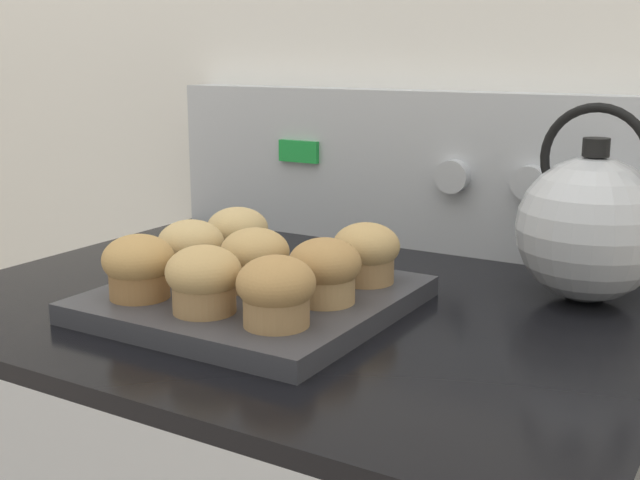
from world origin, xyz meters
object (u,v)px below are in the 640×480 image
Objects in this scene: muffin_pan at (255,299)px; muffin_r1_c2 at (325,270)px; muffin_r0_c2 at (276,291)px; tea_kettle at (591,226)px; muffin_r2_c2 at (366,253)px; muffin_r0_c1 at (204,279)px; muffin_r1_c1 at (255,259)px; muffin_r1_c0 at (191,249)px; muffin_r2_c0 at (238,234)px; muffin_r0_c0 at (139,266)px.

muffin_r1_c2 is at bearing 0.13° from muffin_pan.
tea_kettle is at bearing 54.76° from muffin_r0_c2.
muffin_pan is 4.01× the size of muffin_r2_c2.
muffin_r0_c1 is at bearing -177.66° from muffin_r0_c2.
muffin_r0_c1 is at bearing -134.10° from tea_kettle.
muffin_r0_c1 and muffin_r1_c1 have the same top height.
muffin_r1_c0 is at bearing 153.89° from muffin_r0_c2.
muffin_r1_c1 and muffin_r2_c0 have the same top height.
muffin_r1_c2 is (0.09, -0.00, 0.00)m from muffin_r1_c1.
muffin_r0_c1 is 0.20m from muffin_r2_c0.
muffin_r2_c0 is at bearing 135.11° from muffin_r0_c2.
muffin_r1_c0 is at bearing -179.86° from muffin_pan.
muffin_r0_c2 and muffin_r1_c2 have the same top height.
muffin_r1_c1 and muffin_r2_c2 have the same top height.
muffin_pan is at bearing -143.86° from tea_kettle.
muffin_pan is 0.13m from muffin_r2_c0.
muffin_r0_c1 is (0.00, -0.09, 0.04)m from muffin_pan.
muffin_r0_c0 and muffin_r0_c2 have the same top height.
tea_kettle reaches higher than muffin_r1_c0.
tea_kettle is at bearing 18.82° from muffin_r2_c0.
muffin_r2_c2 is (0.09, 0.09, 0.04)m from muffin_pan.
muffin_r0_c1 is 0.13m from muffin_r1_c0.
muffin_r1_c2 is 1.00× the size of muffin_r2_c2.
muffin_r0_c1 is at bearing -1.89° from muffin_r0_c0.
muffin_r1_c1 is at bearing -136.55° from muffin_r2_c2.
muffin_r2_c2 is at bearing 63.73° from muffin_r0_c1.
muffin_r0_c1 is at bearing -62.95° from muffin_r2_c0.
muffin_r0_c1 is 1.00× the size of muffin_r0_c2.
muffin_r1_c0 is 0.09m from muffin_r1_c1.
tea_kettle is at bearing 29.54° from muffin_r1_c0.
muffin_r1_c0 is (-0.17, 0.08, 0.00)m from muffin_r0_c2.
muffin_r0_c1 and muffin_r1_c2 have the same top height.
muffin_r1_c1 is 0.12m from muffin_r2_c0.
muffin_r2_c0 is at bearing -179.84° from muffin_r2_c2.
muffin_r1_c1 and muffin_r1_c2 have the same top height.
muffin_r2_c0 is at bearing 117.05° from muffin_r0_c1.
muffin_pan is 4.01× the size of muffin_r2_c0.
muffin_r0_c0 is 1.00× the size of muffin_r1_c0.
muffin_r0_c1 is at bearing -133.99° from muffin_r1_c2.
muffin_r1_c2 is at bearing -134.14° from tea_kettle.
muffin_r2_c2 is at bearing -148.07° from tea_kettle.
muffin_r0_c2 is 1.00× the size of muffin_r1_c2.
muffin_r1_c2 is at bearing -26.46° from muffin_r2_c0.
muffin_r1_c1 is at bearing 178.54° from muffin_r1_c2.
muffin_r1_c2 is at bearing -1.46° from muffin_r1_c1.
muffin_r2_c0 is at bearing 135.53° from muffin_r1_c1.
muffin_r1_c1 is (-0.00, 0.00, 0.04)m from muffin_pan.
muffin_r1_c1 is at bearing 1.77° from muffin_r1_c0.
muffin_pan is 0.13m from muffin_r0_c2.
muffin_r1_c2 is at bearing 0.13° from muffin_r1_c0.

